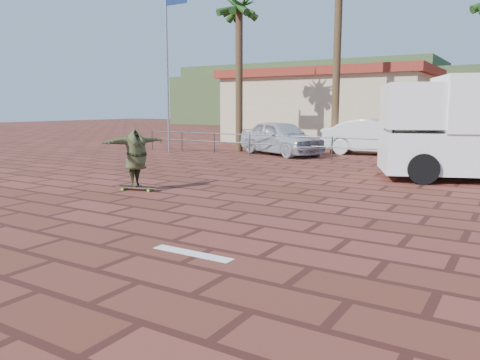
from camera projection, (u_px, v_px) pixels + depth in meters
name	position (u px, v px, depth m)	size (l,w,h in m)	color
ground	(202.00, 230.00, 8.54)	(120.00, 120.00, 0.00)	brown
paint_stripe	(192.00, 253.00, 7.17)	(1.40, 0.22, 0.01)	white
guardrail	(380.00, 146.00, 18.55)	(24.06, 0.06, 1.00)	#47494F
flagpole	(169.00, 55.00, 22.18)	(1.30, 0.10, 8.00)	gray
palm_far_left	(239.00, 11.00, 22.73)	(2.40, 2.40, 8.25)	brown
building_west	(329.00, 106.00, 29.82)	(12.60, 7.60, 4.50)	beige
hill_front	(476.00, 99.00, 50.20)	(70.00, 18.00, 6.00)	#384C28
hill_back	(309.00, 94.00, 66.45)	(35.00, 14.00, 8.00)	#384C28
longboard	(137.00, 187.00, 12.56)	(1.13, 0.54, 0.11)	olive
skateboarder	(136.00, 158.00, 12.43)	(1.91, 0.52, 1.56)	#424726
car_silver	(281.00, 138.00, 21.90)	(1.89, 4.69, 1.60)	#B7B9BF
car_white	(377.00, 137.00, 21.79)	(1.75, 5.03, 1.66)	white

